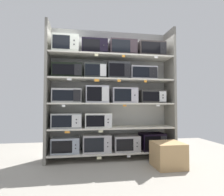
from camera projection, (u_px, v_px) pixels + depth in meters
ground at (123, 179)px, 2.77m from camera, size 6.44×6.00×0.02m
back_panel at (110, 93)px, 4.07m from camera, size 2.64×0.04×2.67m
upright_left at (47, 91)px, 3.61m from camera, size 0.05×0.49×2.67m
upright_right at (170, 93)px, 4.02m from camera, size 0.05×0.49×2.67m
shelf_0 at (112, 152)px, 3.77m from camera, size 2.44×0.49×0.03m
microwave_0 at (66, 145)px, 3.62m from camera, size 0.52×0.34×0.29m
microwave_1 at (97, 143)px, 3.72m from camera, size 0.54×0.37×0.33m
microwave_2 at (126, 143)px, 3.81m from camera, size 0.51×0.42×0.30m
microwave_3 at (152, 141)px, 3.90m from camera, size 0.48×0.41×0.33m
price_tag_0 at (99, 158)px, 3.48m from camera, size 0.08×0.00×0.05m
price_tag_1 at (129, 156)px, 3.57m from camera, size 0.06×0.00×0.04m
price_tag_2 at (156, 155)px, 3.65m from camera, size 0.05×0.00×0.04m
shelf_1 at (112, 128)px, 3.79m from camera, size 2.44×0.49×0.03m
microwave_4 at (67, 120)px, 3.65m from camera, size 0.56×0.40×0.27m
microwave_5 at (98, 120)px, 3.74m from camera, size 0.51×0.42×0.27m
price_tag_3 at (67, 132)px, 3.40m from camera, size 0.09×0.00×0.04m
price_tag_4 at (101, 131)px, 3.50m from camera, size 0.08×0.00×0.04m
shelf_2 at (112, 104)px, 3.80m from camera, size 2.44×0.49×0.03m
microwave_6 at (67, 96)px, 3.67m from camera, size 0.55×0.34×0.27m
microwave_7 at (97, 95)px, 3.76m from camera, size 0.44×0.42×0.33m
microwave_8 at (124, 96)px, 3.85m from camera, size 0.50×0.42×0.30m
microwave_9 at (151, 97)px, 3.94m from camera, size 0.52×0.36×0.26m
price_tag_5 at (64, 106)px, 3.41m from camera, size 0.06×0.00×0.04m
price_tag_6 at (125, 106)px, 3.59m from camera, size 0.07×0.00×0.03m
price_tag_7 at (158, 106)px, 3.70m from camera, size 0.07×0.00×0.03m
shelf_3 at (112, 80)px, 3.82m from camera, size 2.44×0.49×0.03m
microwave_10 at (68, 71)px, 3.69m from camera, size 0.57×0.42×0.27m
microwave_11 at (95, 72)px, 3.77m from camera, size 0.43×0.39×0.29m
microwave_12 at (118, 72)px, 3.85m from camera, size 0.43×0.44×0.32m
microwave_13 at (142, 74)px, 3.93m from camera, size 0.54×0.36×0.27m
price_tag_8 at (69, 79)px, 3.45m from camera, size 0.08×0.00×0.04m
price_tag_9 at (97, 80)px, 3.53m from camera, size 0.09×0.00×0.05m
price_tag_10 at (119, 81)px, 3.59m from camera, size 0.06×0.00×0.04m
price_tag_11 at (146, 81)px, 3.68m from camera, size 0.05×0.00×0.05m
shelf_4 at (112, 57)px, 3.84m from camera, size 2.44×0.49×0.03m
microwave_14 at (66, 45)px, 3.70m from camera, size 0.50×0.42×0.34m
microwave_15 at (94, 48)px, 3.79m from camera, size 0.50×0.41×0.29m
microwave_16 at (122, 49)px, 3.88m from camera, size 0.54×0.41×0.31m
microwave_17 at (150, 51)px, 3.98m from camera, size 0.55×0.43×0.30m
price_tag_12 at (96, 55)px, 3.55m from camera, size 0.07×0.00×0.05m
price_tag_13 at (124, 56)px, 3.63m from camera, size 0.06×0.00×0.04m
price_tag_14 at (156, 57)px, 3.73m from camera, size 0.07×0.00×0.04m
shipping_carton at (168, 155)px, 3.26m from camera, size 0.50×0.50×0.42m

